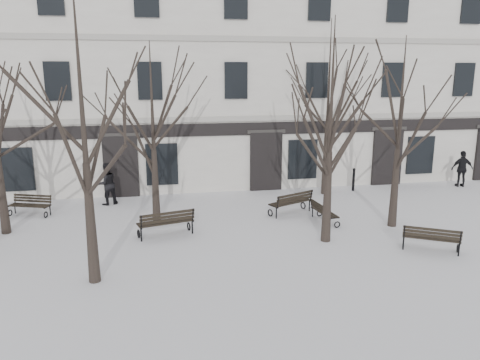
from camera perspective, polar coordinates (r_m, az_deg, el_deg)
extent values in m
plane|color=silver|center=(15.51, -2.58, -8.98)|extent=(100.00, 100.00, 0.00)
cube|color=silver|center=(27.31, -6.65, 12.36)|extent=(40.00, 10.00, 11.00)
cube|color=#A5A097|center=(22.41, -5.58, 7.36)|extent=(40.00, 0.12, 0.25)
cube|color=#A5A097|center=(22.34, -5.80, 16.84)|extent=(40.00, 0.12, 0.25)
cube|color=black|center=(22.45, -5.55, 6.09)|extent=(40.00, 0.10, 0.60)
cube|color=black|center=(23.42, -25.60, 1.17)|extent=(1.50, 0.14, 2.00)
cube|color=black|center=(22.66, -14.30, 1.57)|extent=(1.60, 0.22, 2.90)
cube|color=#2D2B28|center=(22.38, -14.53, 5.32)|extent=(1.90, 0.08, 0.18)
cube|color=black|center=(22.61, -9.50, 1.91)|extent=(1.50, 0.14, 2.00)
cube|color=black|center=(23.26, 3.17, 2.26)|extent=(1.60, 0.22, 2.90)
cube|color=#2D2B28|center=(22.98, 3.24, 5.91)|extent=(1.90, 0.08, 0.18)
cube|color=black|center=(23.78, 7.62, 2.52)|extent=(1.50, 0.14, 2.00)
cube|color=black|center=(25.58, 17.47, 2.67)|extent=(1.60, 0.22, 2.90)
cube|color=#2D2B28|center=(25.33, 17.75, 5.99)|extent=(1.90, 0.08, 0.18)
cube|color=black|center=(26.52, 21.10, 2.85)|extent=(1.50, 0.14, 2.00)
cube|color=black|center=(22.55, -21.35, 11.16)|extent=(1.10, 0.14, 1.70)
cube|color=black|center=(22.19, -10.94, 11.79)|extent=(1.10, 0.14, 1.70)
cube|color=black|center=(22.54, -0.50, 12.04)|extent=(1.10, 0.14, 1.70)
cube|color=black|center=(22.76, -0.52, 21.14)|extent=(1.10, 0.14, 1.70)
cube|color=black|center=(23.58, 9.33, 11.92)|extent=(1.10, 0.14, 1.70)
cube|color=black|center=(23.79, 9.67, 20.62)|extent=(1.10, 0.14, 1.70)
cube|color=black|center=(25.21, 18.09, 11.53)|extent=(1.10, 0.14, 1.70)
cube|color=black|center=(25.41, 18.70, 19.65)|extent=(1.10, 0.14, 1.70)
cube|color=black|center=(27.34, 25.61, 10.98)|extent=(1.10, 0.14, 1.70)
cube|color=black|center=(27.52, 26.39, 18.46)|extent=(1.10, 0.14, 1.70)
cone|color=black|center=(13.62, -17.74, -5.12)|extent=(0.34, 0.34, 3.43)
cone|color=black|center=(16.41, 10.60, -2.09)|extent=(0.34, 0.34, 3.18)
cone|color=black|center=(18.70, 18.33, -0.99)|extent=(0.34, 0.34, 2.97)
cone|color=black|center=(19.01, -27.04, -1.39)|extent=(0.34, 0.34, 3.08)
cone|color=black|center=(18.46, -10.27, -0.81)|extent=(0.34, 0.34, 2.91)
cone|color=black|center=(22.82, 10.41, 2.52)|extent=(0.34, 0.34, 3.43)
torus|color=black|center=(17.71, -6.27, -5.64)|extent=(0.14, 0.33, 0.32)
cylinder|color=black|center=(17.33, -5.84, -5.74)|extent=(0.06, 0.06, 0.50)
cube|color=black|center=(17.43, -6.08, -4.76)|extent=(0.21, 0.61, 0.06)
torus|color=black|center=(17.23, -12.26, -6.43)|extent=(0.14, 0.33, 0.32)
cylinder|color=black|center=(16.83, -11.95, -6.55)|extent=(0.06, 0.06, 0.50)
cube|color=black|center=(16.93, -12.16, -5.53)|extent=(0.21, 0.61, 0.06)
cube|color=black|center=(17.37, -9.31, -4.85)|extent=(1.96, 0.61, 0.04)
cube|color=black|center=(17.23, -9.16, -4.99)|extent=(1.96, 0.61, 0.04)
cube|color=black|center=(17.09, -9.01, -5.14)|extent=(1.96, 0.61, 0.04)
cube|color=black|center=(16.94, -8.86, -5.30)|extent=(1.96, 0.61, 0.04)
cube|color=black|center=(16.86, -8.83, -4.87)|extent=(1.95, 0.55, 0.10)
cube|color=black|center=(16.80, -8.82, -4.46)|extent=(1.95, 0.55, 0.10)
cube|color=black|center=(16.73, -8.82, -4.05)|extent=(1.95, 0.55, 0.10)
cylinder|color=black|center=(17.10, -5.77, -4.33)|extent=(0.08, 0.17, 0.55)
cylinder|color=black|center=(16.59, -11.96, -5.10)|extent=(0.08, 0.17, 0.55)
torus|color=black|center=(17.15, 25.00, -7.55)|extent=(0.19, 0.27, 0.29)
cylinder|color=black|center=(16.78, 25.13, -7.70)|extent=(0.05, 0.05, 0.45)
cube|color=black|center=(16.88, 25.15, -6.77)|extent=(0.32, 0.50, 0.05)
torus|color=black|center=(17.05, 19.29, -7.15)|extent=(0.19, 0.27, 0.29)
cylinder|color=black|center=(16.69, 19.29, -7.29)|extent=(0.05, 0.05, 0.45)
cube|color=black|center=(16.78, 19.36, -6.36)|extent=(0.32, 0.50, 0.05)
cube|color=black|center=(17.01, 22.25, -6.27)|extent=(1.59, 0.99, 0.03)
cube|color=black|center=(16.88, 22.26, -6.43)|extent=(1.59, 0.99, 0.03)
cube|color=black|center=(16.75, 22.28, -6.58)|extent=(1.59, 0.99, 0.03)
cube|color=black|center=(16.61, 22.29, -6.74)|extent=(1.59, 0.99, 0.03)
cube|color=black|center=(16.53, 22.34, -6.36)|extent=(1.56, 0.94, 0.09)
cube|color=black|center=(16.48, 22.38, -5.99)|extent=(1.56, 0.94, 0.09)
cube|color=black|center=(16.42, 22.41, -5.62)|extent=(1.56, 0.94, 0.09)
cylinder|color=black|center=(16.57, 25.29, -6.42)|extent=(0.11, 0.14, 0.50)
cylinder|color=black|center=(16.47, 19.40, -6.00)|extent=(0.11, 0.14, 0.50)
torus|color=black|center=(21.54, -26.22, -3.61)|extent=(0.14, 0.27, 0.27)
cylinder|color=black|center=(21.78, -25.74, -3.16)|extent=(0.05, 0.05, 0.42)
cube|color=black|center=(21.60, -26.05, -2.74)|extent=(0.22, 0.50, 0.05)
torus|color=black|center=(20.67, -22.60, -3.92)|extent=(0.14, 0.27, 0.27)
cylinder|color=black|center=(20.92, -22.14, -3.45)|extent=(0.05, 0.05, 0.42)
cube|color=black|center=(20.73, -22.42, -3.02)|extent=(0.22, 0.50, 0.05)
cube|color=black|center=(20.98, -24.58, -2.98)|extent=(1.62, 0.65, 0.03)
cube|color=black|center=(21.09, -24.39, -2.88)|extent=(1.62, 0.65, 0.03)
cube|color=black|center=(21.19, -24.19, -2.79)|extent=(1.62, 0.65, 0.03)
cube|color=black|center=(21.30, -24.00, -2.70)|extent=(1.62, 0.65, 0.03)
cube|color=black|center=(21.30, -23.98, -2.35)|extent=(1.60, 0.61, 0.08)
cube|color=black|center=(21.29, -23.98, -2.05)|extent=(1.60, 0.61, 0.08)
cube|color=black|center=(21.27, -23.98, -1.74)|extent=(1.60, 0.61, 0.08)
cylinder|color=black|center=(21.74, -25.73, -2.10)|extent=(0.08, 0.14, 0.47)
cylinder|color=black|center=(20.88, -22.12, -2.34)|extent=(0.08, 0.14, 0.47)
torus|color=black|center=(20.47, 7.69, -3.10)|extent=(0.18, 0.31, 0.31)
cylinder|color=black|center=(20.18, 8.46, -3.10)|extent=(0.05, 0.05, 0.49)
cube|color=black|center=(20.24, 8.10, -2.32)|extent=(0.30, 0.56, 0.05)
torus|color=black|center=(19.31, 3.71, -4.01)|extent=(0.18, 0.31, 0.31)
cylinder|color=black|center=(18.99, 4.45, -4.03)|extent=(0.05, 0.05, 0.49)
cube|color=black|center=(19.07, 4.09, -3.19)|extent=(0.30, 0.56, 0.05)
cube|color=black|center=(19.81, 5.70, -2.53)|extent=(1.80, 0.91, 0.04)
cube|color=black|center=(19.70, 5.99, -2.63)|extent=(1.80, 0.91, 0.04)
cube|color=black|center=(19.59, 6.28, -2.72)|extent=(1.80, 0.91, 0.04)
cube|color=black|center=(19.48, 6.58, -2.82)|extent=(1.80, 0.91, 0.04)
cube|color=black|center=(19.41, 6.67, -2.45)|extent=(1.78, 0.85, 0.10)
cube|color=black|center=(19.36, 6.73, -2.10)|extent=(1.78, 0.85, 0.10)
cube|color=black|center=(19.31, 6.79, -1.74)|extent=(1.78, 0.85, 0.10)
cylinder|color=black|center=(19.99, 8.67, -1.89)|extent=(0.10, 0.16, 0.54)
cylinder|color=black|center=(18.80, 4.65, -2.75)|extent=(0.10, 0.16, 0.54)
torus|color=black|center=(18.29, 11.76, -5.35)|extent=(0.26, 0.07, 0.26)
cylinder|color=black|center=(18.12, 10.87, -5.23)|extent=(0.04, 0.04, 0.40)
cube|color=black|center=(18.13, 11.35, -4.57)|extent=(0.49, 0.09, 0.04)
torus|color=black|center=(19.57, 9.69, -4.02)|extent=(0.26, 0.07, 0.26)
cylinder|color=black|center=(19.41, 8.84, -3.90)|extent=(0.04, 0.04, 0.40)
cube|color=black|center=(19.42, 9.29, -3.29)|extent=(0.49, 0.09, 0.04)
cube|color=black|center=(18.85, 10.82, -3.80)|extent=(0.24, 1.60, 0.03)
cube|color=black|center=(18.80, 10.48, -3.84)|extent=(0.24, 1.60, 0.03)
cube|color=black|center=(18.74, 10.14, -3.87)|extent=(0.24, 1.60, 0.03)
cube|color=black|center=(18.69, 9.80, -3.91)|extent=(0.24, 1.60, 0.03)
cube|color=black|center=(18.64, 9.71, -3.58)|extent=(0.19, 1.60, 0.08)
cube|color=black|center=(18.60, 9.67, -3.27)|extent=(0.19, 1.60, 0.08)
cube|color=black|center=(18.56, 9.63, -2.96)|extent=(0.19, 1.60, 0.08)
cylinder|color=black|center=(17.97, 10.72, -4.10)|extent=(0.13, 0.05, 0.44)
cylinder|color=black|center=(19.27, 8.69, -2.84)|extent=(0.13, 0.05, 0.44)
cylinder|color=black|center=(21.63, -15.11, -1.68)|extent=(0.11, 0.11, 0.94)
sphere|color=black|center=(21.52, -15.19, -0.42)|extent=(0.13, 0.13, 0.13)
cylinder|color=black|center=(23.90, 13.67, -0.05)|extent=(0.13, 0.13, 1.06)
sphere|color=black|center=(23.79, 13.74, 1.25)|extent=(0.15, 0.15, 0.15)
imported|color=black|center=(21.83, -15.79, -2.87)|extent=(1.14, 1.04, 1.90)
imported|color=black|center=(26.79, 25.26, -0.71)|extent=(1.16, 0.66, 1.87)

